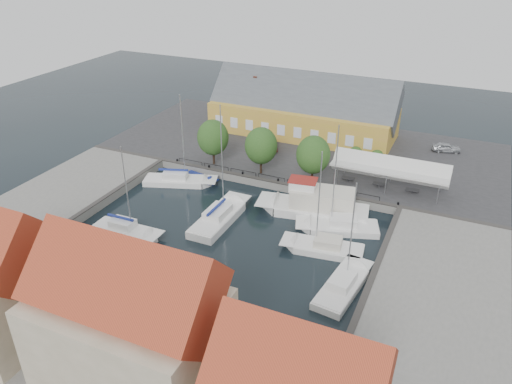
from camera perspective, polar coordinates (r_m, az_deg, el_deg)
ground at (r=55.73m, az=-2.55°, el=-3.98°), size 140.00×140.00×0.00m
north_quay at (r=74.46m, az=5.41°, el=4.87°), size 56.00×26.00×1.00m
west_quay at (r=65.98m, az=-20.72°, el=-0.05°), size 12.00×24.00×1.00m
east_quay at (r=49.38m, az=20.14°, el=-9.90°), size 12.00×24.00×1.00m
south_bank at (r=41.80m, az=-16.16°, el=-17.15°), size 56.00×14.00×1.00m
quay_edge_fittings at (r=58.88m, az=-0.48°, el=-0.90°), size 56.00×24.72×0.40m
warehouse at (r=78.61m, az=5.06°, el=9.20°), size 28.56×14.00×9.55m
tent_canopy at (r=62.63m, az=15.06°, el=2.61°), size 14.00×4.00×2.83m
quay_trees at (r=63.96m, az=0.58°, el=5.31°), size 18.20×4.20×6.30m
car_silver at (r=76.82m, az=20.94°, el=4.78°), size 4.21×2.50×1.34m
car_red at (r=72.98m, az=1.69°, el=5.50°), size 3.33×4.24×1.35m
center_sailboat at (r=56.66m, az=-4.19°, el=-3.03°), size 3.15×10.42×14.00m
trawler at (r=58.06m, az=6.95°, el=-1.61°), size 13.47×5.91×5.00m
east_boat_a at (r=55.73m, az=9.49°, el=-4.06°), size 9.50×5.74×12.78m
east_boat_b at (r=51.99m, az=7.79°, el=-6.47°), size 8.81×3.86×11.62m
east_boat_c at (r=47.20m, az=9.88°, el=-10.68°), size 3.79×9.04×11.19m
west_boat_a at (r=65.71m, az=-8.85°, el=1.19°), size 9.80×5.68×12.52m
west_boat_d at (r=56.09m, az=-14.63°, el=-4.41°), size 8.27×2.63×10.99m
launch_sw at (r=55.56m, az=-19.53°, el=-5.76°), size 5.65×2.38×0.98m
launch_nw at (r=66.23m, az=-6.53°, el=1.39°), size 5.37×3.00×0.88m
townhouses at (r=36.05m, az=-17.13°, el=-14.34°), size 36.30×8.50×12.00m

